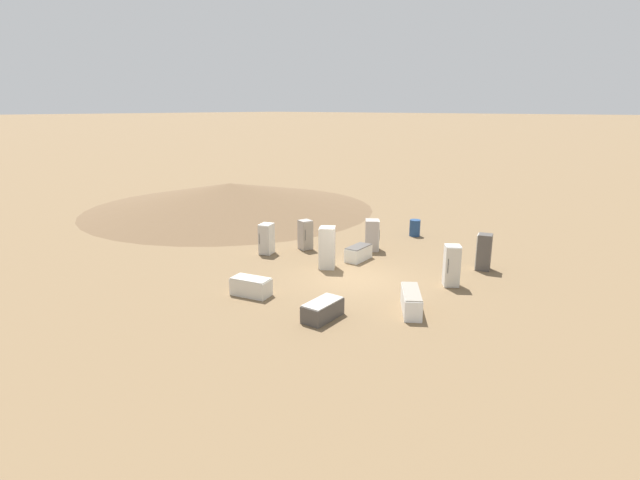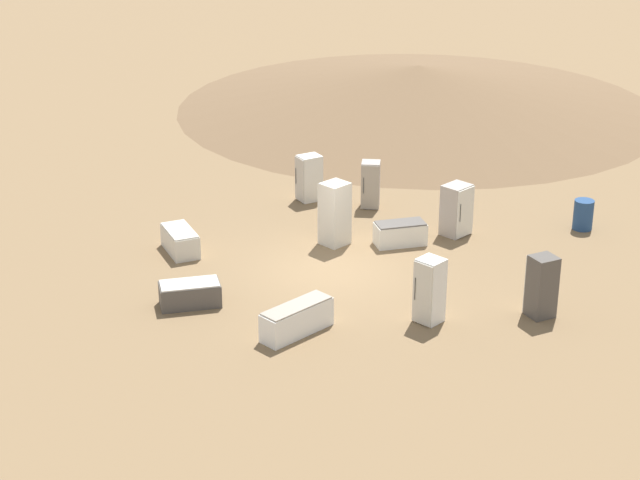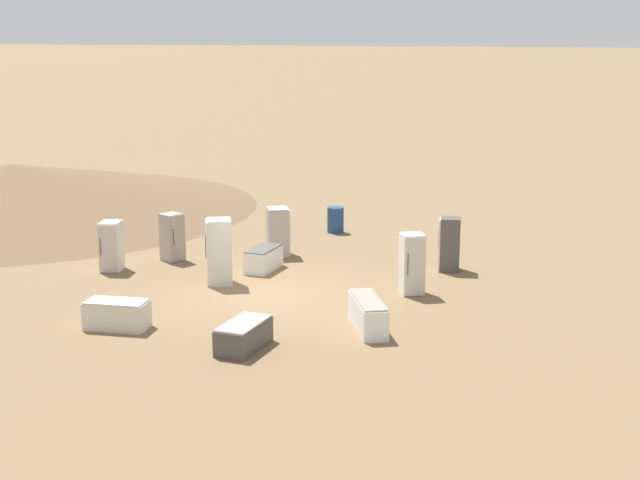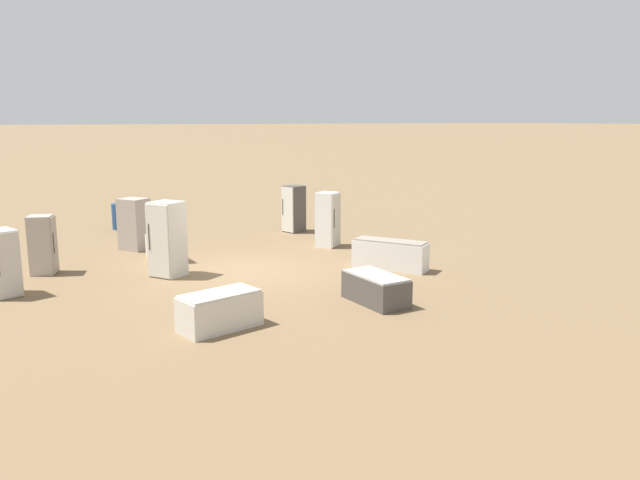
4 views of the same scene
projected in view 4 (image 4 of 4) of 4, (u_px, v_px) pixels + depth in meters
ground_plane at (244, 271)px, 15.97m from camera, size 1000.00×1000.00×0.00m
discarded_fridge_0 at (2, 263)px, 13.62m from camera, size 0.77×0.87×1.48m
discarded_fridge_1 at (135, 224)px, 18.53m from camera, size 0.99×1.01×1.54m
discarded_fridge_2 at (43, 245)px, 15.60m from camera, size 0.73×0.70×1.48m
discarded_fridge_3 at (294, 209)px, 21.47m from camera, size 0.76×0.74×1.60m
discarded_fridge_4 at (390, 255)px, 16.19m from camera, size 1.59×1.93×0.76m
discarded_fridge_5 at (220, 311)px, 11.55m from camera, size 1.62×1.07×0.69m
discarded_fridge_6 at (165, 248)px, 17.26m from camera, size 0.79×1.50×0.67m
discarded_fridge_7 at (167, 239)px, 15.35m from camera, size 0.97×0.97×1.86m
discarded_fridge_8 at (376, 289)px, 13.18m from camera, size 0.84×1.57×0.62m
discarded_fridge_9 at (328, 220)px, 18.94m from camera, size 0.82×0.83×1.67m
rusty_barrel at (120, 216)px, 22.06m from camera, size 0.58×0.58×0.91m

